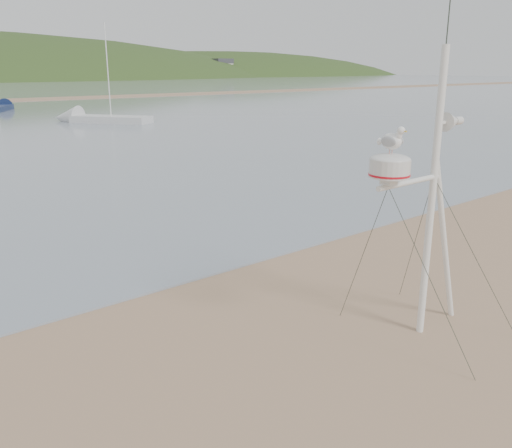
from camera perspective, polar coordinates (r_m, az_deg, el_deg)
mast_rig at (r=8.58m, az=17.58°, el=-3.36°), size 2.33×2.49×5.26m
sailboat_white_near at (r=44.28m, az=-17.51°, el=10.56°), size 6.06×7.71×7.90m
sailboat_blue_far at (r=60.50m, az=-25.08°, el=11.11°), size 4.86×6.56×6.65m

